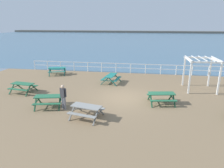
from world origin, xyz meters
TOP-DOWN VIEW (x-y plane):
  - ground_plane at (0.00, 0.00)m, footprint 30.00×24.00m
  - sea_band at (0.00, 52.75)m, footprint 142.00×90.00m
  - distant_shoreline at (0.00, 95.75)m, footprint 142.00×6.00m
  - seaward_railing at (0.00, 7.75)m, footprint 23.07×0.07m
  - picnic_table_near_left at (2.73, -0.68)m, footprint 2.03×1.79m
  - picnic_table_near_right at (-1.54, 3.67)m, footprint 1.77×2.00m
  - picnic_table_mid_centre at (-8.18, -0.04)m, footprint 1.98×1.75m
  - picnic_table_far_left at (-4.82, -2.42)m, footprint 2.08×1.86m
  - picnic_table_seaward at (-1.85, -3.63)m, footprint 2.08×1.86m
  - picnic_table_corner at (-7.82, 5.88)m, footprint 2.16×1.96m
  - visitor at (-3.66, -2.64)m, footprint 0.50×0.32m
  - lattice_pergola at (6.10, 2.88)m, footprint 2.51×2.63m

SIDE VIEW (x-z plane):
  - ground_plane at x=0.00m, z-range -0.20..0.00m
  - sea_band at x=0.00m, z-range 0.00..0.00m
  - distant_shoreline at x=0.00m, z-range -0.90..0.90m
  - picnic_table_near_left at x=2.73m, z-range 0.19..0.98m
  - picnic_table_near_right at x=-1.54m, z-range 0.19..0.98m
  - picnic_table_mid_centre at x=-8.18m, z-range 0.19..0.98m
  - picnic_table_far_left at x=-4.82m, z-range 0.19..0.98m
  - picnic_table_seaward at x=-1.85m, z-range 0.19..0.98m
  - picnic_table_corner at x=-7.82m, z-range 0.19..0.98m
  - seaward_railing at x=0.00m, z-range 0.20..1.28m
  - visitor at x=-3.66m, z-range 0.12..1.78m
  - lattice_pergola at x=6.10m, z-range 0.65..3.35m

